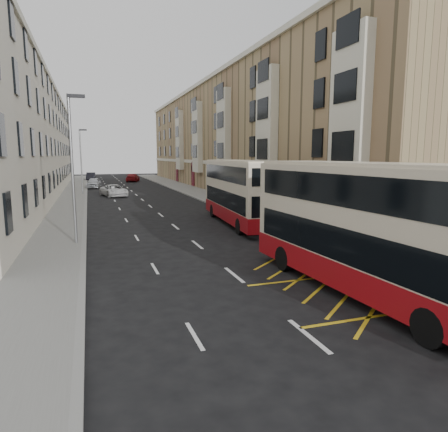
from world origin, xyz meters
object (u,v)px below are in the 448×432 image
object	(u,v)px
street_lamp_near	(73,161)
car_red	(133,178)
double_decker_front	(369,229)
car_dark	(91,176)
white_van	(114,191)
car_silver	(94,183)
street_lamp_far	(81,158)
double_decker_rear	(241,192)
pedestrian_far	(344,227)

from	to	relation	value
street_lamp_near	car_red	distance (m)	55.26
double_decker_front	car_dark	distance (m)	73.08
white_van	car_silver	xyz separation A→B (m)	(-2.17, 13.87, 0.09)
double_decker_front	street_lamp_far	bearing A→B (deg)	100.79
street_lamp_near	street_lamp_far	bearing A→B (deg)	90.00
street_lamp_far	white_van	world-z (taller)	street_lamp_far
car_dark	double_decker_front	bearing A→B (deg)	-79.96
double_decker_rear	pedestrian_far	distance (m)	8.95
double_decker_front	car_dark	xyz separation A→B (m)	(-8.86, 72.53, -1.61)
white_van	car_dark	size ratio (longest dim) A/B	1.08
double_decker_front	white_van	xyz separation A→B (m)	(-6.42, 38.67, -1.68)
street_lamp_near	double_decker_rear	world-z (taller)	street_lamp_near
double_decker_rear	street_lamp_near	bearing A→B (deg)	-158.36
double_decker_rear	white_van	bearing A→B (deg)	111.69
car_dark	car_red	size ratio (longest dim) A/B	0.91
double_decker_rear	car_dark	bearing A→B (deg)	103.80
double_decker_front	street_lamp_near	bearing A→B (deg)	127.70
white_van	car_red	size ratio (longest dim) A/B	0.99
street_lamp_near	pedestrian_far	distance (m)	15.15
street_lamp_near	car_dark	distance (m)	60.90
car_dark	street_lamp_far	bearing A→B (deg)	-89.06
double_decker_rear	car_red	xyz separation A→B (m)	(-2.40, 50.92, -1.59)
pedestrian_far	white_van	distance (m)	33.41
street_lamp_near	white_van	size ratio (longest dim) A/B	1.56
street_lamp_near	white_van	bearing A→B (deg)	82.40
car_silver	car_red	world-z (taller)	car_silver
double_decker_front	car_silver	xyz separation A→B (m)	(-8.59, 52.53, -1.59)
double_decker_front	double_decker_rear	world-z (taller)	double_decker_front
double_decker_rear	white_van	world-z (taller)	double_decker_rear
car_red	car_dark	bearing A→B (deg)	-26.51
double_decker_front	car_dark	world-z (taller)	double_decker_front
street_lamp_near	double_decker_rear	size ratio (longest dim) A/B	0.69
double_decker_rear	car_dark	size ratio (longest dim) A/B	2.46
double_decker_rear	white_van	size ratio (longest dim) A/B	2.28
pedestrian_far	car_dark	distance (m)	66.86
double_decker_front	pedestrian_far	bearing A→B (deg)	57.91
street_lamp_near	car_red	world-z (taller)	street_lamp_near
double_decker_front	white_van	world-z (taller)	double_decker_front
pedestrian_far	street_lamp_near	bearing A→B (deg)	-11.46
street_lamp_far	double_decker_rear	xyz separation A→B (m)	(11.06, -26.48, -2.30)
car_red	car_silver	bearing A→B (deg)	75.69
street_lamp_near	street_lamp_far	xyz separation A→B (m)	(0.00, 30.00, 0.00)
street_lamp_near	double_decker_front	distance (m)	15.60
street_lamp_near	double_decker_rear	bearing A→B (deg)	17.67
white_van	car_red	world-z (taller)	car_red
street_lamp_near	car_silver	world-z (taller)	street_lamp_near
street_lamp_near	car_red	bearing A→B (deg)	80.96
car_silver	car_dark	size ratio (longest dim) A/B	0.99
street_lamp_far	pedestrian_far	xyz separation A→B (m)	(13.89, -34.88, -3.58)
car_dark	car_red	xyz separation A→B (m)	(7.51, -6.32, -0.03)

